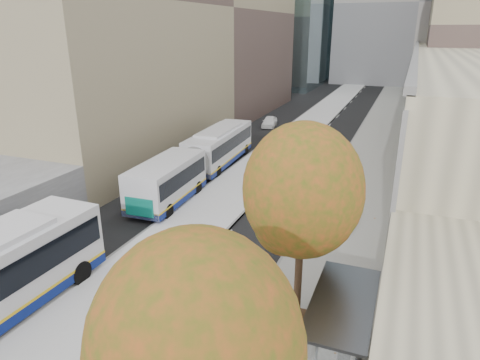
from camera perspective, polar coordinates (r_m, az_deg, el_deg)
The scene contains 9 objects.
bus_platform at distance 38.54m, azimuth 4.97°, elevation 3.75°, with size 4.25×150.00×0.15m, color silver.
sidewalk at distance 37.17m, azimuth 16.85°, elevation 2.31°, with size 4.75×150.00×0.08m, color gray.
building_midrise at distance 50.81m, azimuth -14.38°, elevation 21.22°, with size 24.00×46.00×25.00m, color gray.
building_far_block at distance 96.67m, azimuth 22.80°, elevation 20.81°, with size 30.00×18.00×30.00m, color gray.
bus_shelter at distance 14.26m, azimuth 14.22°, elevation -16.93°, with size 1.90×4.40×2.53m.
tree_b at distance 8.40m, azimuth -5.78°, elevation -21.43°, with size 4.00×4.00×6.97m.
tree_c at distance 14.88m, azimuth 8.37°, elevation -1.44°, with size 4.20×4.20×7.28m.
bus_far at distance 31.46m, azimuth -5.30°, elevation 2.86°, with size 3.21×16.91×2.80m.
distant_car at distance 48.76m, azimuth 3.95°, elevation 7.77°, with size 1.42×3.52×1.20m, color white.
Camera 1 is at (6.66, -0.57, 10.53)m, focal length 32.00 mm.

